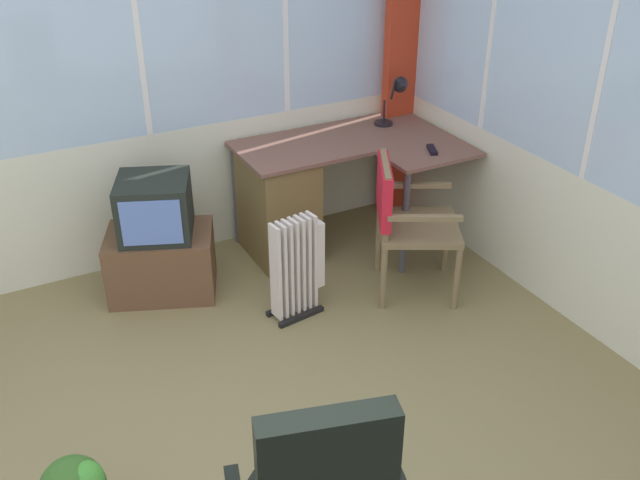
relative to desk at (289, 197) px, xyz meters
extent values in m
cube|color=silver|center=(-1.27, 0.37, 0.03)|extent=(4.79, 0.06, 0.88)
cube|color=silver|center=(-1.27, 0.37, 1.24)|extent=(4.69, 0.06, 1.55)
cube|color=white|center=(-0.79, 0.37, 1.24)|extent=(0.04, 0.07, 1.55)
cube|color=silver|center=(1.15, -1.85, 0.03)|extent=(0.06, 4.38, 0.88)
cube|color=white|center=(1.15, -1.41, 1.24)|extent=(0.07, 0.04, 1.55)
cube|color=white|center=(1.15, -0.53, 1.24)|extent=(0.07, 0.04, 1.55)
cube|color=#BB361C|center=(1.02, 0.24, 0.84)|extent=(0.29, 0.09, 2.51)
cube|color=brown|center=(0.40, 0.02, 0.33)|extent=(1.41, 0.61, 0.02)
cube|color=brown|center=(0.80, -0.47, 0.33)|extent=(0.61, 0.35, 0.02)
cube|color=brown|center=(-0.08, 0.02, -0.05)|extent=(0.40, 0.57, 0.72)
cylinder|color=#4C4C51|center=(0.53, -0.60, -0.05)|extent=(0.04, 0.04, 0.73)
cylinder|color=#4C4C51|center=(-0.27, 0.28, -0.05)|extent=(0.04, 0.04, 0.73)
cylinder|color=black|center=(0.80, 0.11, 0.35)|extent=(0.13, 0.13, 0.02)
cylinder|color=black|center=(0.80, 0.11, 0.44)|extent=(0.02, 0.02, 0.16)
cylinder|color=black|center=(0.85, 0.08, 0.59)|extent=(0.02, 0.07, 0.15)
cone|color=black|center=(0.90, 0.04, 0.63)|extent=(0.13, 0.12, 0.12)
cube|color=black|center=(0.81, -0.46, 0.35)|extent=(0.10, 0.15, 0.02)
cylinder|color=olive|center=(0.59, -1.10, -0.20)|extent=(0.04, 0.04, 0.42)
cylinder|color=olive|center=(0.79, -0.71, -0.20)|extent=(0.04, 0.04, 0.42)
cylinder|color=olive|center=(0.20, -0.89, -0.20)|extent=(0.04, 0.04, 0.42)
cylinder|color=olive|center=(0.40, -0.51, -0.20)|extent=(0.04, 0.04, 0.42)
cube|color=olive|center=(0.50, -0.80, 0.03)|extent=(0.65, 0.65, 0.04)
cube|color=olive|center=(0.30, -0.70, 0.25)|extent=(0.23, 0.40, 0.41)
cube|color=red|center=(0.30, -0.70, 0.27)|extent=(0.27, 0.43, 0.34)
cube|color=olive|center=(0.39, -1.00, 0.21)|extent=(0.40, 0.24, 0.03)
cube|color=olive|center=(0.60, -0.61, 0.21)|extent=(0.40, 0.24, 0.03)
cube|color=black|center=(-0.78, -2.48, 0.22)|extent=(0.11, 0.23, 0.04)
cube|color=brown|center=(-0.92, -0.09, -0.21)|extent=(0.76, 0.65, 0.41)
cube|color=black|center=(-0.92, -0.09, 0.18)|extent=(0.54, 0.53, 0.36)
cube|color=#6183D0|center=(-1.00, -0.27, 0.18)|extent=(0.32, 0.14, 0.28)
cube|color=silver|center=(-0.43, -0.72, -0.08)|extent=(0.03, 0.10, 0.61)
cube|color=silver|center=(-0.39, -0.71, -0.08)|extent=(0.03, 0.10, 0.61)
cube|color=silver|center=(-0.34, -0.71, -0.08)|extent=(0.03, 0.10, 0.61)
cube|color=silver|center=(-0.30, -0.70, -0.08)|extent=(0.03, 0.10, 0.61)
cube|color=silver|center=(-0.26, -0.70, -0.08)|extent=(0.03, 0.10, 0.61)
cube|color=silver|center=(-0.22, -0.69, -0.08)|extent=(0.03, 0.10, 0.61)
cube|color=silver|center=(-0.18, -0.68, -0.08)|extent=(0.03, 0.10, 0.61)
cube|color=black|center=(-0.29, -0.77, -0.40)|extent=(0.31, 0.07, 0.03)
cube|color=black|center=(-0.31, -0.63, -0.40)|extent=(0.31, 0.07, 0.03)
cube|color=silver|center=(-0.14, -0.68, -0.05)|extent=(0.06, 0.10, 0.43)
sphere|color=green|center=(-1.71, -1.71, -0.12)|extent=(0.15, 0.15, 0.15)
camera|label=1|loc=(-1.81, -3.90, 2.10)|focal=39.99mm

